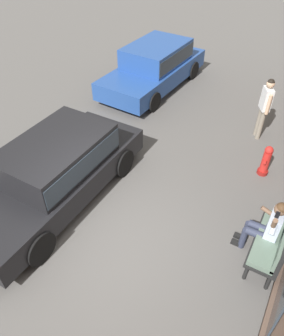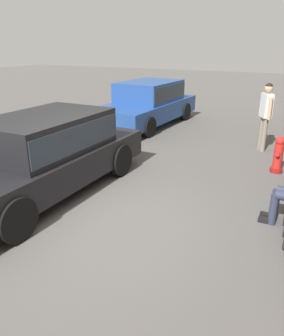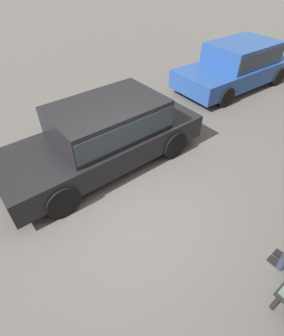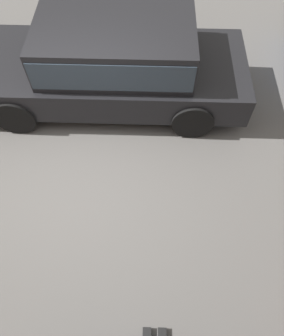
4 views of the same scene
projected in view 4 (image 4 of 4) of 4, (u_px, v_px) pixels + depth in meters
The scene contains 2 objects.
ground_plane at pixel (81, 172), 5.05m from camera, with size 60.00×60.00×0.00m, color #565451.
parked_car_mid at pixel (111, 60), 5.23m from camera, with size 4.57×1.85×1.45m.
Camera 4 is at (-1.01, 2.60, 4.32)m, focal length 35.00 mm.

